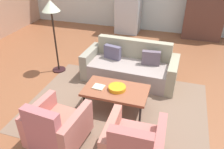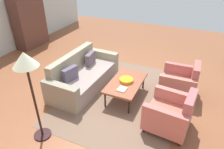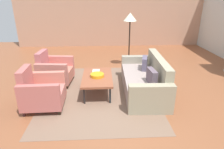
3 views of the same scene
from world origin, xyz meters
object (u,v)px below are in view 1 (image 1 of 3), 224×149
Objects in this scene: cabinet at (205,11)px; refrigerator at (129,5)px; armchair_right at (133,147)px; fruit_bowl at (117,88)px; armchair_left at (56,128)px; coffee_table at (116,91)px; floor_lamp at (51,13)px; book_stack at (99,87)px; couch at (131,67)px.

cabinet is 2.45m from refrigerator.
armchair_right is at bearing -100.51° from cabinet.
fruit_bowl is 0.18× the size of cabinet.
armchair_right is 5.64m from cabinet.
armchair_left and armchair_right have the same top height.
coffee_table is 0.70× the size of floor_lamp.
cabinet is at bearing 44.61° from floor_lamp.
armchair_right is at bearing -42.12° from floor_lamp.
refrigerator reaches higher than fruit_bowl.
cabinet reaches higher than book_stack.
coffee_table is at bearing 6.33° from book_stack.
book_stack is (-0.33, -1.22, 0.15)m from couch.
armchair_right is at bearing -62.71° from coffee_table.
armchair_right reaches higher than fruit_bowl.
cabinet reaches higher than coffee_table.
coffee_table is at bearing 180.00° from fruit_bowl.
book_stack is at bearing 76.68° from couch.
cabinet is (1.62, 3.17, 0.61)m from couch.
fruit_bowl is 4.66m from cabinet.
coffee_table is 5.44× the size of book_stack.
cabinet is at bearing -115.37° from couch.
refrigerator is at bearing 101.29° from fruit_bowl.
book_stack is at bearing 81.39° from armchair_left.
floor_lamp is (-0.96, -3.26, 0.52)m from refrigerator.
armchair_left is at bearing 178.55° from armchair_right.
armchair_left reaches higher than couch.
refrigerator reaches higher than armchair_right.
fruit_bowl is 1.47× the size of book_stack.
armchair_left is at bearing 77.26° from couch.
fruit_bowl is 0.19× the size of floor_lamp.
cabinet is at bearing 2.44° from refrigerator.
armchair_right is at bearing -50.59° from book_stack.
refrigerator is (-0.85, 4.25, 0.46)m from fruit_bowl.
coffee_table is at bearing 115.85° from armchair_right.
refrigerator is (-1.43, 5.41, 0.58)m from armchair_right.
armchair_right is at bearing -63.65° from fruit_bowl.
couch is 2.42× the size of armchair_left.
armchair_left is at bearing -118.38° from fruit_bowl.
fruit_bowl is (0.02, -0.00, 0.07)m from coffee_table.
floor_lamp reaches higher than coffee_table.
book_stack is at bearing -35.17° from floor_lamp.
cabinet is at bearing 66.01° from book_stack.
refrigerator is (-0.22, 5.41, 0.58)m from armchair_left.
coffee_table is 1.36× the size of armchair_right.
armchair_left is (-0.61, -2.35, 0.06)m from couch.
cabinet is (1.95, 4.39, 0.46)m from book_stack.
refrigerator is at bearing 103.32° from armchair_right.
armchair_left is 1.17m from book_stack.
fruit_bowl is (-0.58, 1.17, 0.12)m from armchair_right.
fruit_bowl is at bearing -78.71° from refrigerator.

